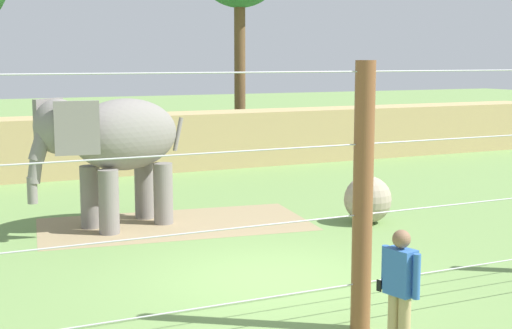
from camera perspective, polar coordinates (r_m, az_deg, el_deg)
name	(u,v)px	position (r m, az deg, el deg)	size (l,w,h in m)	color
ground_plane	(270,279)	(12.28, 1.15, -9.02)	(120.00, 120.00, 0.00)	#6B8E4C
dirt_patch	(175,224)	(16.32, -6.41, -4.69)	(5.93, 3.02, 0.01)	#937F5B
embankment_wall	(98,145)	(23.71, -12.33, 1.51)	(36.00, 1.80, 1.87)	tan
elephant	(114,141)	(15.87, -11.13, 1.80)	(3.74, 2.19, 2.87)	gray
enrichment_ball	(368,199)	(16.46, 8.80, -2.74)	(1.07, 1.07, 1.07)	gray
cable_fence	(359,198)	(9.69, 8.10, -2.66)	(12.60, 0.27, 3.65)	brown
zookeeper	(400,291)	(8.90, 11.27, -9.74)	(0.30, 0.58, 1.67)	tan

